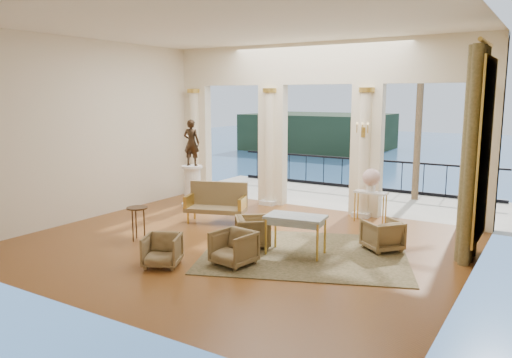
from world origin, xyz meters
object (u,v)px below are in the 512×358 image
Objects in this scene: armchair_c at (382,234)px; pedestal at (192,187)px; side_table at (137,212)px; statue at (191,143)px; armchair_a at (162,249)px; settee at (217,202)px; console_table at (371,197)px; armchair_d at (253,230)px; armchair_b at (234,246)px; game_table at (296,220)px.

armchair_c is 0.60× the size of pedestal.
side_table is at bearing -27.01° from armchair_c.
armchair_a is at bearing 110.56° from statue.
pedestal is at bearing 128.03° from settee.
armchair_a is 3.39m from settee.
armchair_c is 6.01m from pedestal.
armchair_c is 2.33m from console_table.
statue reaches higher than pedestal.
console_table reaches higher than armchair_c.
side_table is (-4.75, -2.08, 0.28)m from armchair_c.
settee is 2.36m from statue.
armchair_d is at bearing -34.06° from pedestal.
armchair_a is 0.79× the size of console_table.
pedestal reaches higher than armchair_b.
armchair_d is (0.78, 1.90, 0.02)m from armchair_a.
console_table is at bearing 178.16° from statue.
settee reaches higher than armchair_a.
armchair_c is 4.25m from settee.
armchair_a is 1.31m from armchair_b.
statue is at bearing 108.99° from side_table.
armchair_a is 0.92× the size of armchair_b.
game_table reaches higher than armchair_b.
pedestal is 1.25m from statue.
console_table reaches higher than armchair_d.
armchair_d is 1.06m from game_table.
armchair_d is at bearing -24.50° from armchair_c.
armchair_c is at bearing -11.66° from pedestal.
settee reaches higher than armchair_d.
side_table is at bearing -71.01° from pedestal.
settee is at bearing 139.89° from armchair_b.
pedestal is (-4.51, 2.39, -0.15)m from game_table.
game_table is (2.87, -1.31, 0.22)m from settee.
settee is 2.19× the size of side_table.
pedestal is (-2.73, 4.28, 0.23)m from armchair_a.
statue is (-3.81, 3.53, 1.45)m from armchair_b.
pedestal is at bearing 108.99° from side_table.
armchair_b is (1.08, 0.75, 0.03)m from armchair_a.
pedestal reaches higher than settee.
statue reaches higher than armchair_b.
statue is at bearing -62.29° from armchair_c.
armchair_c is at bearing 18.32° from armchair_a.
console_table is (2.17, 5.16, 0.31)m from armchair_a.
statue is (-4.51, 2.39, 1.10)m from game_table.
console_table is at bearing 12.11° from settee.
game_table is at bearing -27.90° from pedestal.
console_table is at bearing 10.16° from pedestal.
armchair_c is at bearing 32.18° from game_table.
statue is 5.12m from console_table.
console_table is at bearing 47.84° from side_table.
console_table is at bearing 41.23° from armchair_a.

